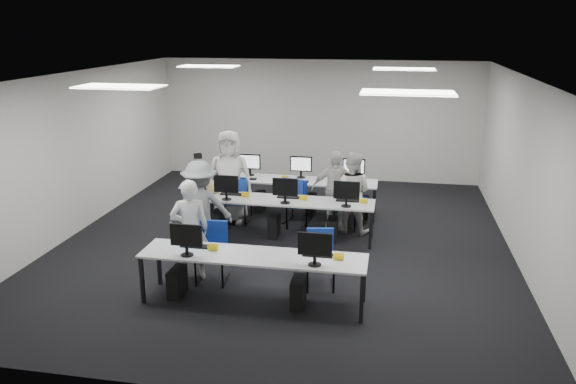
% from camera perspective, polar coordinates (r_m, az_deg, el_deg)
% --- Properties ---
extents(room, '(9.00, 9.02, 3.00)m').
position_cam_1_polar(room, '(9.91, -0.31, 3.09)').
color(room, black).
rests_on(room, ground).
extents(ceiling_panels, '(5.20, 4.60, 0.02)m').
position_cam_1_polar(ceiling_panels, '(9.67, -0.33, 11.67)').
color(ceiling_panels, white).
rests_on(ceiling_panels, room).
extents(desk_front, '(3.20, 0.70, 0.73)m').
position_cam_1_polar(desk_front, '(7.94, -3.59, -6.73)').
color(desk_front, silver).
rests_on(desk_front, ground).
extents(desk_mid, '(3.20, 0.70, 0.73)m').
position_cam_1_polar(desk_mid, '(10.32, -0.10, -1.08)').
color(desk_mid, silver).
rests_on(desk_mid, ground).
extents(desk_back, '(3.20, 0.70, 0.73)m').
position_cam_1_polar(desk_back, '(11.64, 1.18, 1.00)').
color(desk_back, silver).
rests_on(desk_back, ground).
extents(equipment_front, '(2.51, 0.41, 1.19)m').
position_cam_1_polar(equipment_front, '(8.11, -4.91, -8.76)').
color(equipment_front, '#0B5695').
rests_on(equipment_front, desk_front).
extents(equipment_mid, '(2.91, 0.41, 1.19)m').
position_cam_1_polar(equipment_mid, '(10.44, -1.15, -2.73)').
color(equipment_mid, white).
rests_on(equipment_mid, desk_mid).
extents(equipment_back, '(2.91, 0.41, 1.19)m').
position_cam_1_polar(equipment_back, '(11.72, 2.11, -0.54)').
color(equipment_back, white).
rests_on(equipment_back, desk_back).
extents(chair_0, '(0.49, 0.53, 0.93)m').
position_cam_1_polar(chair_0, '(8.80, -7.68, -7.18)').
color(chair_0, navy).
rests_on(chair_0, ground).
extents(chair_1, '(0.50, 0.53, 0.88)m').
position_cam_1_polar(chair_1, '(8.57, 3.28, -7.86)').
color(chair_1, navy).
rests_on(chair_1, ground).
extents(chair_2, '(0.48, 0.52, 0.88)m').
position_cam_1_polar(chair_2, '(11.28, -5.23, -1.74)').
color(chair_2, navy).
rests_on(chair_2, ground).
extents(chair_3, '(0.49, 0.52, 0.87)m').
position_cam_1_polar(chair_3, '(11.07, 0.90, -2.04)').
color(chair_3, navy).
rests_on(chair_3, ground).
extents(chair_4, '(0.56, 0.59, 0.91)m').
position_cam_1_polar(chair_4, '(10.94, 5.52, -2.29)').
color(chair_4, navy).
rests_on(chair_4, ground).
extents(chair_5, '(0.48, 0.52, 0.91)m').
position_cam_1_polar(chair_5, '(11.37, -4.97, -1.52)').
color(chair_5, navy).
rests_on(chair_5, ground).
extents(chair_6, '(0.58, 0.61, 0.96)m').
position_cam_1_polar(chair_6, '(11.22, 0.94, -1.63)').
color(chair_6, navy).
rests_on(chair_6, ground).
extents(chair_7, '(0.58, 0.61, 0.98)m').
position_cam_1_polar(chair_7, '(11.17, 6.64, -1.79)').
color(chair_7, navy).
rests_on(chair_7, ground).
extents(handbag, '(0.32, 0.21, 0.25)m').
position_cam_1_polar(handbag, '(10.77, -7.53, 0.52)').
color(handbag, '#9A864F').
rests_on(handbag, desk_mid).
extents(student_0, '(0.68, 0.57, 1.61)m').
position_cam_1_polar(student_0, '(8.76, -9.91, -3.81)').
color(student_0, beige).
rests_on(student_0, ground).
extents(student_1, '(0.84, 0.71, 1.56)m').
position_cam_1_polar(student_1, '(10.65, 6.46, -0.05)').
color(student_1, beige).
rests_on(student_1, ground).
extents(student_2, '(0.97, 0.69, 1.86)m').
position_cam_1_polar(student_2, '(11.16, -5.94, 1.53)').
color(student_2, beige).
rests_on(student_2, ground).
extents(student_3, '(0.91, 0.41, 1.53)m').
position_cam_1_polar(student_3, '(10.86, 4.74, 0.24)').
color(student_3, beige).
rests_on(student_3, ground).
extents(photographer, '(1.21, 0.95, 1.65)m').
position_cam_1_polar(photographer, '(9.67, -8.89, -1.63)').
color(photographer, gray).
rests_on(photographer, ground).
extents(dslr_camera, '(0.19, 0.22, 0.10)m').
position_cam_1_polar(dslr_camera, '(9.60, -9.15, 3.70)').
color(dslr_camera, black).
rests_on(dslr_camera, photographer).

